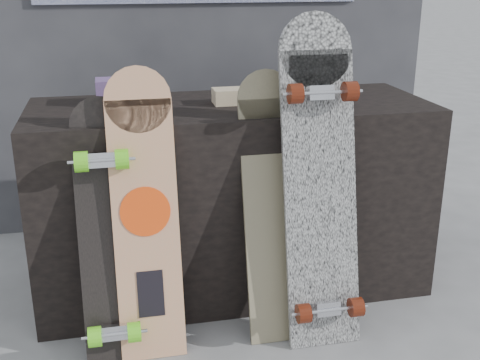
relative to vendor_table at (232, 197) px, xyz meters
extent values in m
plane|color=slate|center=(0.00, -0.50, -0.40)|extent=(60.00, 60.00, 0.00)
cube|color=black|center=(0.00, 0.00, 0.00)|extent=(1.60, 0.60, 0.80)
cube|color=#323237|center=(0.00, 0.85, 0.70)|extent=(2.40, 0.20, 2.20)
cube|color=#4F366F|center=(-0.44, 0.10, 0.45)|extent=(0.18, 0.12, 0.10)
cube|color=#4F366F|center=(0.41, 0.03, 0.46)|extent=(0.14, 0.14, 0.12)
cube|color=#D1B78C|center=(0.04, 0.00, 0.43)|extent=(0.22, 0.10, 0.06)
cube|color=tan|center=(-0.38, -0.38, 0.05)|extent=(0.23, 0.22, 0.90)
cylinder|color=tan|center=(-0.38, -0.28, 0.49)|extent=(0.23, 0.07, 0.23)
cylinder|color=#FF4810|center=(-0.38, -0.38, 0.12)|extent=(0.17, 0.04, 0.17)
cube|color=black|center=(-0.38, -0.44, -0.17)|extent=(0.09, 0.04, 0.16)
cube|color=tan|center=(0.08, -0.36, 0.03)|extent=(0.22, 0.25, 0.87)
cylinder|color=tan|center=(0.08, -0.24, 0.47)|extent=(0.22, 0.07, 0.21)
cube|color=silver|center=(0.24, -0.41, 0.12)|extent=(0.27, 0.26, 1.05)
cylinder|color=silver|center=(0.24, -0.29, 0.64)|extent=(0.27, 0.08, 0.26)
cube|color=silver|center=(0.24, -0.54, -0.24)|extent=(0.09, 0.04, 0.06)
cylinder|color=#52190B|center=(0.14, -0.56, -0.24)|extent=(0.04, 0.07, 0.07)
cylinder|color=#52190B|center=(0.34, -0.56, -0.24)|extent=(0.05, 0.07, 0.07)
cube|color=silver|center=(0.24, -0.37, 0.51)|extent=(0.09, 0.04, 0.06)
cylinder|color=#52190B|center=(0.14, -0.39, 0.51)|extent=(0.04, 0.07, 0.07)
cylinder|color=#52190B|center=(0.34, -0.39, 0.51)|extent=(0.05, 0.07, 0.07)
cube|color=black|center=(-0.51, -0.37, 0.00)|extent=(0.20, 0.22, 0.81)
cylinder|color=black|center=(-0.51, -0.26, 0.40)|extent=(0.20, 0.07, 0.20)
cube|color=silver|center=(-0.51, -0.48, -0.28)|extent=(0.09, 0.04, 0.06)
cylinder|color=#69E720|center=(-0.58, -0.50, -0.27)|extent=(0.04, 0.07, 0.07)
cylinder|color=#69E720|center=(-0.45, -0.50, -0.27)|extent=(0.05, 0.07, 0.07)
cube|color=silver|center=(-0.51, -0.34, 0.30)|extent=(0.09, 0.04, 0.06)
cylinder|color=#69E720|center=(-0.58, -0.35, 0.31)|extent=(0.04, 0.07, 0.07)
cylinder|color=#69E720|center=(-0.45, -0.35, 0.31)|extent=(0.05, 0.07, 0.07)
camera|label=1|loc=(-0.47, -2.32, 0.91)|focal=45.00mm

